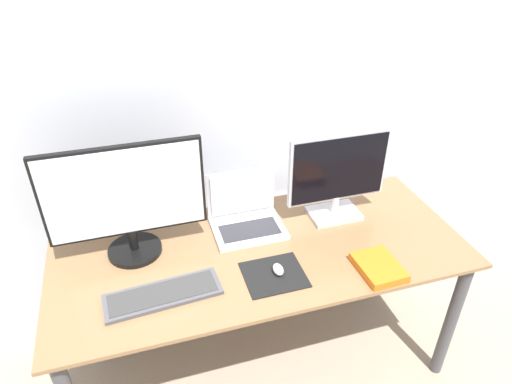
{
  "coord_description": "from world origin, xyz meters",
  "views": [
    {
      "loc": [
        -0.46,
        -1.07,
        1.99
      ],
      "look_at": [
        -0.01,
        0.44,
        0.98
      ],
      "focal_mm": 32.0,
      "sensor_mm": 36.0,
      "label": 1
    }
  ],
  "objects_px": {
    "laptop": "(245,214)",
    "mouse": "(278,269)",
    "monitor_right": "(338,175)",
    "keyboard": "(163,294)",
    "monitor_left": "(126,200)",
    "book": "(379,267)"
  },
  "relations": [
    {
      "from": "laptop",
      "to": "book",
      "type": "relative_size",
      "value": 1.52
    },
    {
      "from": "monitor_left",
      "to": "laptop",
      "type": "distance_m",
      "value": 0.54
    },
    {
      "from": "monitor_left",
      "to": "monitor_right",
      "type": "xyz_separation_m",
      "value": [
        0.92,
        -0.0,
        -0.05
      ]
    },
    {
      "from": "laptop",
      "to": "keyboard",
      "type": "relative_size",
      "value": 0.71
    },
    {
      "from": "book",
      "to": "monitor_right",
      "type": "bearing_deg",
      "value": 91.09
    },
    {
      "from": "mouse",
      "to": "monitor_left",
      "type": "bearing_deg",
      "value": 150.39
    },
    {
      "from": "keyboard",
      "to": "book",
      "type": "xyz_separation_m",
      "value": [
        0.85,
        -0.11,
        0.01
      ]
    },
    {
      "from": "monitor_left",
      "to": "monitor_right",
      "type": "height_order",
      "value": "monitor_left"
    },
    {
      "from": "keyboard",
      "to": "mouse",
      "type": "xyz_separation_m",
      "value": [
        0.46,
        -0.01,
        0.01
      ]
    },
    {
      "from": "monitor_left",
      "to": "mouse",
      "type": "xyz_separation_m",
      "value": [
        0.54,
        -0.31,
        -0.24
      ]
    },
    {
      "from": "monitor_right",
      "to": "keyboard",
      "type": "distance_m",
      "value": 0.92
    },
    {
      "from": "laptop",
      "to": "mouse",
      "type": "xyz_separation_m",
      "value": [
        0.04,
        -0.35,
        -0.04
      ]
    },
    {
      "from": "monitor_right",
      "to": "book",
      "type": "xyz_separation_m",
      "value": [
        0.01,
        -0.41,
        -0.2
      ]
    },
    {
      "from": "monitor_right",
      "to": "book",
      "type": "height_order",
      "value": "monitor_right"
    },
    {
      "from": "monitor_left",
      "to": "monitor_right",
      "type": "distance_m",
      "value": 0.92
    },
    {
      "from": "monitor_right",
      "to": "book",
      "type": "bearing_deg",
      "value": -88.91
    },
    {
      "from": "mouse",
      "to": "keyboard",
      "type": "bearing_deg",
      "value": 178.88
    },
    {
      "from": "monitor_right",
      "to": "mouse",
      "type": "distance_m",
      "value": 0.53
    },
    {
      "from": "monitor_left",
      "to": "keyboard",
      "type": "relative_size",
      "value": 1.41
    },
    {
      "from": "monitor_right",
      "to": "book",
      "type": "relative_size",
      "value": 2.24
    },
    {
      "from": "book",
      "to": "laptop",
      "type": "bearing_deg",
      "value": 133.4
    },
    {
      "from": "monitor_left",
      "to": "laptop",
      "type": "xyz_separation_m",
      "value": [
        0.5,
        0.05,
        -0.2
      ]
    }
  ]
}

